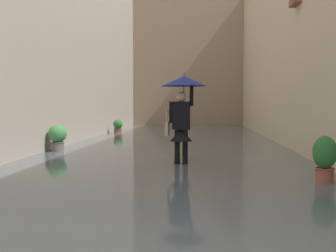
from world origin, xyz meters
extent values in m
plane|color=slate|center=(0.00, -11.93, 0.00)|extent=(60.00, 60.00, 0.00)
cube|color=#515B60|center=(0.00, -11.93, 0.04)|extent=(7.71, 29.86, 0.07)
cube|color=beige|center=(-4.35, -11.93, 4.02)|extent=(1.80, 27.86, 8.04)
cube|color=brown|center=(-3.35, -9.05, 4.13)|extent=(0.20, 0.70, 0.18)
cube|color=gray|center=(0.00, -24.76, 6.24)|extent=(10.51, 1.80, 12.48)
cube|color=black|center=(-0.33, -6.80, 0.05)|extent=(0.13, 0.25, 0.10)
cylinder|color=black|center=(-0.33, -6.80, 0.47)|extent=(0.13, 0.13, 0.73)
cube|color=black|center=(-0.51, -6.79, 0.05)|extent=(0.13, 0.25, 0.10)
cylinder|color=black|center=(-0.51, -6.79, 0.47)|extent=(0.13, 0.13, 0.73)
cube|color=black|center=(-0.42, -6.80, 1.15)|extent=(0.40, 0.26, 0.62)
cone|color=black|center=(-0.42, -6.80, 0.71)|extent=(0.55, 0.55, 0.28)
sphere|color=#DBB293|center=(-0.42, -6.80, 1.57)|extent=(0.23, 0.23, 0.23)
cylinder|color=black|center=(-0.65, -6.77, 1.58)|extent=(0.09, 0.09, 0.44)
cylinder|color=black|center=(-0.19, -6.82, 1.22)|extent=(0.09, 0.09, 0.48)
cylinder|color=black|center=(-0.48, -6.79, 1.68)|extent=(0.02, 0.02, 0.45)
cone|color=navy|center=(-0.48, -6.79, 1.91)|extent=(1.01, 1.01, 0.22)
cylinder|color=black|center=(-0.48, -6.79, 2.05)|extent=(0.01, 0.01, 0.08)
cube|color=beige|center=(-0.11, -6.81, 0.85)|extent=(0.09, 0.28, 0.32)
torus|color=beige|center=(-0.11, -6.81, 1.13)|extent=(0.05, 0.30, 0.30)
cylinder|color=#66605B|center=(3.16, -8.92, 0.16)|extent=(0.35, 0.35, 0.32)
torus|color=#56524E|center=(3.16, -8.92, 0.32)|extent=(0.38, 0.38, 0.04)
ellipsoid|color=#428947|center=(3.16, -8.92, 0.57)|extent=(0.51, 0.51, 0.50)
cylinder|color=brown|center=(2.99, -16.63, 0.13)|extent=(0.36, 0.36, 0.25)
torus|color=brown|center=(2.99, -16.63, 0.25)|extent=(0.39, 0.39, 0.04)
ellipsoid|color=#2D7033|center=(2.99, -16.63, 0.47)|extent=(0.43, 0.43, 0.43)
cylinder|color=#9E563D|center=(-2.97, -4.74, 0.15)|extent=(0.30, 0.30, 0.30)
torus|color=brown|center=(-2.97, -4.74, 0.30)|extent=(0.34, 0.34, 0.04)
ellipsoid|color=#2D7033|center=(-2.97, -4.74, 0.58)|extent=(0.41, 0.41, 0.56)
camera|label=1|loc=(-0.87, 2.54, 1.40)|focal=44.93mm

